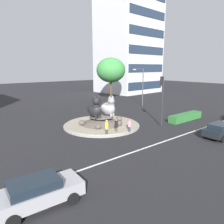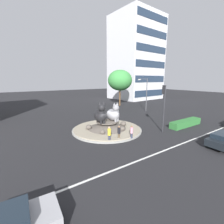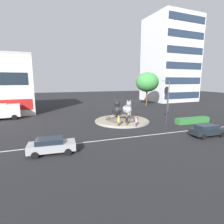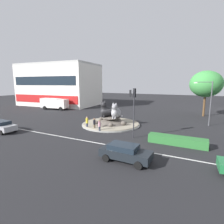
{
  "view_description": "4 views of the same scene",
  "coord_description": "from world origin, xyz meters",
  "px_view_note": "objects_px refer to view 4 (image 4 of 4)",
  "views": [
    {
      "loc": [
        -14.38,
        -19.91,
        6.94
      ],
      "look_at": [
        0.98,
        -0.77,
        1.7
      ],
      "focal_mm": 33.77,
      "sensor_mm": 36.0,
      "label": 1
    },
    {
      "loc": [
        -10.52,
        -16.76,
        6.63
      ],
      "look_at": [
        0.87,
        0.1,
        2.34
      ],
      "focal_mm": 25.06,
      "sensor_mm": 36.0,
      "label": 2
    },
    {
      "loc": [
        -11.17,
        -27.18,
        6.85
      ],
      "look_at": [
        -1.37,
        1.1,
        1.52
      ],
      "focal_mm": 28.69,
      "sensor_mm": 36.0,
      "label": 3
    },
    {
      "loc": [
        12.12,
        -23.69,
        6.5
      ],
      "look_at": [
        0.88,
        -1.37,
        2.32
      ],
      "focal_mm": 27.78,
      "sensor_mm": 36.0,
      "label": 4
    }
  ],
  "objects_px": {
    "cat_statue_black": "(106,111)",
    "hatchback_near_shophouse": "(125,152)",
    "pedestrian_yellow_shirt": "(87,122)",
    "delivery_box_truck": "(54,103)",
    "streetlight_arm": "(209,100)",
    "shophouse_block": "(60,85)",
    "sedan_on_far_lane": "(2,126)",
    "pedestrian_pink_shirt": "(99,126)",
    "cat_statue_grey": "(116,112)",
    "broadleaf_tree_behind_island": "(206,84)",
    "pedestrian_black_shirt": "(94,124)",
    "traffic_light_mast": "(134,102)"
  },
  "relations": [
    {
      "from": "cat_statue_grey",
      "to": "broadleaf_tree_behind_island",
      "type": "distance_m",
      "value": 19.72
    },
    {
      "from": "delivery_box_truck",
      "to": "cat_statue_grey",
      "type": "bearing_deg",
      "value": -29.36
    },
    {
      "from": "streetlight_arm",
      "to": "delivery_box_truck",
      "type": "distance_m",
      "value": 33.56
    },
    {
      "from": "pedestrian_black_shirt",
      "to": "pedestrian_yellow_shirt",
      "type": "bearing_deg",
      "value": -71.25
    },
    {
      "from": "delivery_box_truck",
      "to": "sedan_on_far_lane",
      "type": "bearing_deg",
      "value": -72.42
    },
    {
      "from": "cat_statue_black",
      "to": "hatchback_near_shophouse",
      "type": "bearing_deg",
      "value": 44.87
    },
    {
      "from": "sedan_on_far_lane",
      "to": "shophouse_block",
      "type": "bearing_deg",
      "value": 121.58
    },
    {
      "from": "broadleaf_tree_behind_island",
      "to": "pedestrian_yellow_shirt",
      "type": "relative_size",
      "value": 5.03
    },
    {
      "from": "cat_statue_black",
      "to": "hatchback_near_shophouse",
      "type": "height_order",
      "value": "cat_statue_black"
    },
    {
      "from": "shophouse_block",
      "to": "sedan_on_far_lane",
      "type": "relative_size",
      "value": 5.19
    },
    {
      "from": "pedestrian_black_shirt",
      "to": "delivery_box_truck",
      "type": "xyz_separation_m",
      "value": [
        -19.24,
        11.74,
        0.67
      ]
    },
    {
      "from": "cat_statue_grey",
      "to": "sedan_on_far_lane",
      "type": "bearing_deg",
      "value": -55.11
    },
    {
      "from": "shophouse_block",
      "to": "pedestrian_yellow_shirt",
      "type": "height_order",
      "value": "shophouse_block"
    },
    {
      "from": "traffic_light_mast",
      "to": "pedestrian_pink_shirt",
      "type": "relative_size",
      "value": 3.59
    },
    {
      "from": "sedan_on_far_lane",
      "to": "delivery_box_truck",
      "type": "bearing_deg",
      "value": 118.59
    },
    {
      "from": "sedan_on_far_lane",
      "to": "hatchback_near_shophouse",
      "type": "bearing_deg",
      "value": 0.81
    },
    {
      "from": "cat_statue_black",
      "to": "traffic_light_mast",
      "type": "distance_m",
      "value": 8.05
    },
    {
      "from": "traffic_light_mast",
      "to": "pedestrian_yellow_shirt",
      "type": "relative_size",
      "value": 3.34
    },
    {
      "from": "pedestrian_black_shirt",
      "to": "hatchback_near_shophouse",
      "type": "bearing_deg",
      "value": 66.41
    },
    {
      "from": "cat_statue_black",
      "to": "traffic_light_mast",
      "type": "relative_size",
      "value": 0.46
    },
    {
      "from": "shophouse_block",
      "to": "delivery_box_truck",
      "type": "relative_size",
      "value": 3.17
    },
    {
      "from": "delivery_box_truck",
      "to": "shophouse_block",
      "type": "bearing_deg",
      "value": 116.73
    },
    {
      "from": "pedestrian_yellow_shirt",
      "to": "pedestrian_pink_shirt",
      "type": "relative_size",
      "value": 1.07
    },
    {
      "from": "cat_statue_grey",
      "to": "streetlight_arm",
      "type": "height_order",
      "value": "streetlight_arm"
    },
    {
      "from": "cat_statue_black",
      "to": "streetlight_arm",
      "type": "relative_size",
      "value": 0.4
    },
    {
      "from": "broadleaf_tree_behind_island",
      "to": "delivery_box_truck",
      "type": "relative_size",
      "value": 1.23
    },
    {
      "from": "cat_statue_black",
      "to": "pedestrian_black_shirt",
      "type": "xyz_separation_m",
      "value": [
        0.18,
        -3.7,
        -1.34
      ]
    },
    {
      "from": "traffic_light_mast",
      "to": "broadleaf_tree_behind_island",
      "type": "distance_m",
      "value": 20.94
    },
    {
      "from": "cat_statue_grey",
      "to": "pedestrian_pink_shirt",
      "type": "bearing_deg",
      "value": -10.14
    },
    {
      "from": "shophouse_block",
      "to": "broadleaf_tree_behind_island",
      "type": "xyz_separation_m",
      "value": [
        38.67,
        -1.42,
        0.36
      ]
    },
    {
      "from": "cat_statue_black",
      "to": "traffic_light_mast",
      "type": "xyz_separation_m",
      "value": [
        6.24,
        -4.63,
        2.07
      ]
    },
    {
      "from": "pedestrian_pink_shirt",
      "to": "streetlight_arm",
      "type": "bearing_deg",
      "value": 158.23
    },
    {
      "from": "shophouse_block",
      "to": "pedestrian_black_shirt",
      "type": "height_order",
      "value": "shophouse_block"
    },
    {
      "from": "pedestrian_yellow_shirt",
      "to": "pedestrian_black_shirt",
      "type": "bearing_deg",
      "value": -34.42
    },
    {
      "from": "delivery_box_truck",
      "to": "pedestrian_yellow_shirt",
      "type": "bearing_deg",
      "value": -40.91
    },
    {
      "from": "broadleaf_tree_behind_island",
      "to": "pedestrian_black_shirt",
      "type": "bearing_deg",
      "value": -127.03
    },
    {
      "from": "pedestrian_black_shirt",
      "to": "sedan_on_far_lane",
      "type": "distance_m",
      "value": 12.41
    },
    {
      "from": "shophouse_block",
      "to": "pedestrian_black_shirt",
      "type": "relative_size",
      "value": 13.89
    },
    {
      "from": "pedestrian_yellow_shirt",
      "to": "delivery_box_truck",
      "type": "xyz_separation_m",
      "value": [
        -17.98,
        11.71,
        0.61
      ]
    },
    {
      "from": "shophouse_block",
      "to": "streetlight_arm",
      "type": "height_order",
      "value": "shophouse_block"
    },
    {
      "from": "traffic_light_mast",
      "to": "sedan_on_far_lane",
      "type": "height_order",
      "value": "traffic_light_mast"
    },
    {
      "from": "sedan_on_far_lane",
      "to": "delivery_box_truck",
      "type": "distance_m",
      "value": 20.19
    },
    {
      "from": "traffic_light_mast",
      "to": "shophouse_block",
      "type": "height_order",
      "value": "shophouse_block"
    },
    {
      "from": "cat_statue_grey",
      "to": "hatchback_near_shophouse",
      "type": "bearing_deg",
      "value": 24.93
    },
    {
      "from": "streetlight_arm",
      "to": "shophouse_block",
      "type": "bearing_deg",
      "value": -16.02
    },
    {
      "from": "cat_statue_grey",
      "to": "broadleaf_tree_behind_island",
      "type": "relative_size",
      "value": 0.28
    },
    {
      "from": "cat_statue_black",
      "to": "sedan_on_far_lane",
      "type": "height_order",
      "value": "cat_statue_black"
    },
    {
      "from": "sedan_on_far_lane",
      "to": "delivery_box_truck",
      "type": "relative_size",
      "value": 0.61
    },
    {
      "from": "pedestrian_pink_shirt",
      "to": "hatchback_near_shophouse",
      "type": "bearing_deg",
      "value": 73.25
    },
    {
      "from": "broadleaf_tree_behind_island",
      "to": "pedestrian_pink_shirt",
      "type": "bearing_deg",
      "value": -123.52
    }
  ]
}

